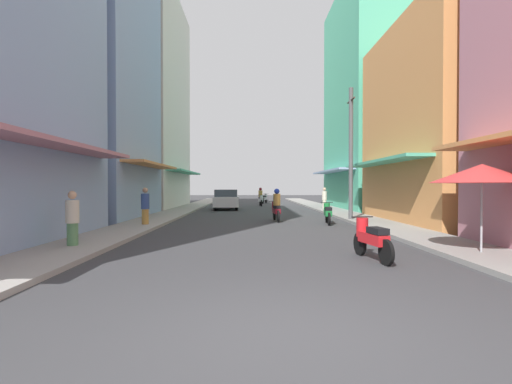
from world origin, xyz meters
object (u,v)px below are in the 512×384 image
object	(u,v)px
motorbike_maroon	(276,207)
parked_car	(226,199)
motorbike_green	(328,213)
motorbike_white	(261,198)
motorbike_red	(371,238)
pedestrian_far	(145,207)
utility_pole	(351,153)
pedestrian_foreground	(72,221)
pedestrian_crossing	(325,199)
motorbike_silver	(265,198)
vendor_umbrella	(482,173)

from	to	relation	value
motorbike_maroon	parked_car	world-z (taller)	motorbike_maroon
motorbike_green	parked_car	world-z (taller)	parked_car
motorbike_white	parked_car	world-z (taller)	motorbike_white
motorbike_red	pedestrian_far	distance (m)	10.05
motorbike_green	utility_pole	world-z (taller)	utility_pole
motorbike_maroon	pedestrian_far	world-z (taller)	pedestrian_far
motorbike_maroon	utility_pole	world-z (taller)	utility_pole
pedestrian_foreground	motorbike_white	bearing A→B (deg)	75.96
motorbike_white	motorbike_red	bearing A→B (deg)	-85.48
pedestrian_far	pedestrian_crossing	size ratio (longest dim) A/B	1.02
pedestrian_far	utility_pole	size ratio (longest dim) A/B	0.26
motorbike_red	motorbike_white	distance (m)	23.94
motorbike_silver	pedestrian_foreground	distance (m)	27.76
parked_car	utility_pole	world-z (taller)	utility_pole
motorbike_maroon	vendor_umbrella	size ratio (longest dim) A/B	0.78
motorbike_maroon	motorbike_white	distance (m)	14.24
pedestrian_far	utility_pole	xyz separation A→B (m)	(9.15, 2.39, 2.45)
motorbike_silver	vendor_umbrella	distance (m)	28.61
motorbike_maroon	motorbike_red	xyz separation A→B (m)	(1.52, -9.63, -0.20)
pedestrian_crossing	utility_pole	distance (m)	8.76
pedestrian_crossing	vendor_umbrella	bearing A→B (deg)	-89.03
motorbike_green	motorbike_silver	bearing A→B (deg)	95.77
motorbike_maroon	motorbike_green	xyz separation A→B (m)	(2.21, -1.36, -0.20)
motorbike_red	vendor_umbrella	size ratio (longest dim) A/B	0.77
pedestrian_far	motorbike_maroon	bearing A→B (deg)	24.49
pedestrian_far	pedestrian_foreground	distance (m)	5.64
motorbike_green	pedestrian_foreground	bearing A→B (deg)	-140.18
motorbike_green	utility_pole	bearing A→B (deg)	41.71
motorbike_silver	motorbike_red	size ratio (longest dim) A/B	0.98
pedestrian_far	vendor_umbrella	world-z (taller)	vendor_umbrella
motorbike_red	motorbike_green	world-z (taller)	same
pedestrian_foreground	vendor_umbrella	distance (m)	10.35
motorbike_white	motorbike_silver	bearing A→B (deg)	83.59
motorbike_red	motorbike_green	bearing A→B (deg)	85.27
pedestrian_foreground	vendor_umbrella	size ratio (longest dim) A/B	0.67
motorbike_maroon	pedestrian_far	xyz separation A→B (m)	(-5.59, -2.55, 0.11)
pedestrian_far	pedestrian_crossing	xyz separation A→B (m)	(9.53, 10.79, -0.02)
motorbike_green	pedestrian_far	xyz separation A→B (m)	(-7.80, -1.19, 0.31)
vendor_umbrella	utility_pole	world-z (taller)	utility_pole
motorbike_silver	pedestrian_foreground	xyz separation A→B (m)	(-6.13, -27.08, 0.28)
motorbike_red	motorbike_white	xyz separation A→B (m)	(-1.89, 23.87, 0.20)
motorbike_white	pedestrian_crossing	bearing A→B (deg)	-54.29
motorbike_maroon	pedestrian_foreground	distance (m)	10.12
vendor_umbrella	utility_pole	distance (m)	9.33
parked_car	pedestrian_crossing	bearing A→B (deg)	-9.43
pedestrian_far	pedestrian_crossing	world-z (taller)	pedestrian_far
pedestrian_crossing	vendor_umbrella	distance (m)	17.66
motorbike_silver	utility_pole	size ratio (longest dim) A/B	0.28
utility_pole	vendor_umbrella	bearing A→B (deg)	-85.78
motorbike_maroon	pedestrian_far	size ratio (longest dim) A/B	1.11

